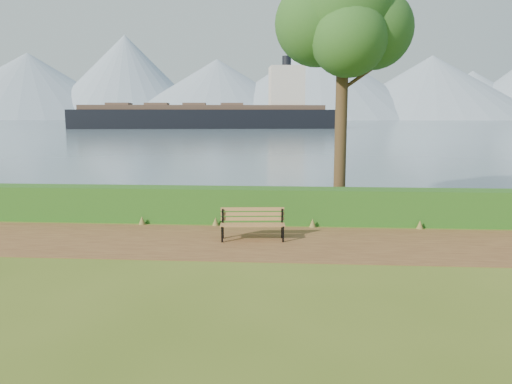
{
  "coord_description": "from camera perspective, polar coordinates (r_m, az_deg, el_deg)",
  "views": [
    {
      "loc": [
        1.03,
        -11.48,
        3.05
      ],
      "look_at": [
        0.1,
        1.2,
        1.1
      ],
      "focal_mm": 35.0,
      "sensor_mm": 36.0,
      "label": 1
    }
  ],
  "objects": [
    {
      "name": "water",
      "position": [
        271.5,
        4.02,
        8.04
      ],
      "size": [
        700.0,
        510.0,
        0.0
      ],
      "primitive_type": "cube",
      "color": "#485E74",
      "rests_on": "ground"
    },
    {
      "name": "path",
      "position": [
        12.21,
        -0.76,
        -5.72
      ],
      "size": [
        40.0,
        3.4,
        0.01
      ],
      "primitive_type": "cube",
      "color": "#57341E",
      "rests_on": "ground"
    },
    {
      "name": "hedge",
      "position": [
        14.34,
        0.03,
        -1.52
      ],
      "size": [
        32.0,
        0.85,
        1.0
      ],
      "primitive_type": "cube",
      "color": "#194F16",
      "rests_on": "ground"
    },
    {
      "name": "mountains",
      "position": [
        418.38,
        2.86,
        12.07
      ],
      "size": [
        585.0,
        190.0,
        70.0
      ],
      "color": "#798CA2",
      "rests_on": "ground"
    },
    {
      "name": "ground",
      "position": [
        11.92,
        -0.89,
        -6.1
      ],
      "size": [
        140.0,
        140.0,
        0.0
      ],
      "primitive_type": "plane",
      "color": "#485D1A",
      "rests_on": "ground"
    },
    {
      "name": "cargo_ship",
      "position": [
        121.55,
        -4.94,
        8.57
      ],
      "size": [
        63.0,
        18.14,
        18.9
      ],
      "rotation": [
        0.0,
        0.0,
        0.14
      ],
      "color": "black",
      "rests_on": "ground"
    },
    {
      "name": "bench",
      "position": [
        12.34,
        -0.4,
        -3.41
      ],
      "size": [
        1.62,
        0.61,
        0.79
      ],
      "rotation": [
        0.0,
        0.0,
        0.09
      ],
      "color": "black",
      "rests_on": "ground"
    },
    {
      "name": "tree",
      "position": [
        16.27,
        9.95,
        19.14
      ],
      "size": [
        4.22,
        3.53,
        8.11
      ],
      "rotation": [
        0.0,
        0.0,
        -0.27
      ],
      "color": "#372616",
      "rests_on": "ground"
    }
  ]
}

